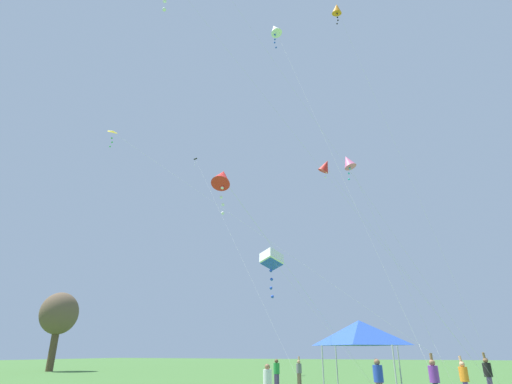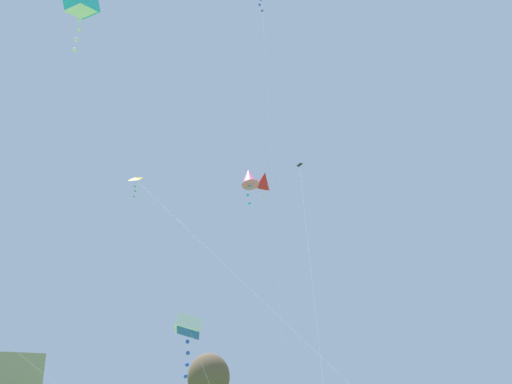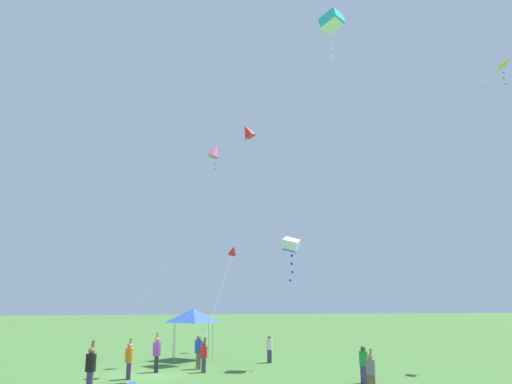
# 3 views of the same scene
# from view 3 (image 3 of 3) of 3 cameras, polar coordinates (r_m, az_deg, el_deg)

# --- Properties ---
(ground_plane) EXTENTS (220.00, 220.00, 0.00)m
(ground_plane) POSITION_cam_3_polar(r_m,az_deg,el_deg) (27.88, -12.39, -19.82)
(ground_plane) COLOR #427033
(festival_tent) EXTENTS (2.63, 2.63, 3.24)m
(festival_tent) POSITION_cam_3_polar(r_m,az_deg,el_deg) (34.24, -7.21, -13.84)
(festival_tent) COLOR #B7B7BC
(festival_tent) RESTS_ON ground
(person_white_shirt) EXTENTS (0.39, 0.39, 1.64)m
(person_white_shirt) POSITION_cam_3_polar(r_m,az_deg,el_deg) (32.59, 1.54, -17.38)
(person_white_shirt) COLOR #473860
(person_white_shirt) RESTS_ON ground
(person_red_shirt) EXTENTS (0.38, 0.38, 1.83)m
(person_red_shirt) POSITION_cam_3_polar(r_m,az_deg,el_deg) (28.46, -5.98, -18.07)
(person_red_shirt) COLOR #473860
(person_red_shirt) RESTS_ON ground
(person_purple_shirt) EXTENTS (0.43, 0.43, 2.09)m
(person_purple_shirt) POSITION_cam_3_polar(r_m,az_deg,el_deg) (28.88, -11.28, -17.57)
(person_purple_shirt) COLOR #282833
(person_purple_shirt) RESTS_ON ground
(person_grey_shirt) EXTENTS (0.38, 0.38, 1.84)m
(person_grey_shirt) POSITION_cam_3_polar(r_m,az_deg,el_deg) (22.62, 12.99, -19.35)
(person_grey_shirt) COLOR brown
(person_grey_shirt) RESTS_ON ground
(person_black_shirt) EXTENTS (0.44, 0.44, 2.12)m
(person_black_shirt) POSITION_cam_3_polar(r_m,az_deg,el_deg) (23.30, -18.39, -18.50)
(person_black_shirt) COLOR #473860
(person_black_shirt) RESTS_ON ground
(person_orange_shirt) EXTENTS (0.40, 0.40, 1.97)m
(person_orange_shirt) POSITION_cam_3_polar(r_m,az_deg,el_deg) (26.73, -14.29, -18.01)
(person_orange_shirt) COLOR #473860
(person_orange_shirt) RESTS_ON ground
(person_blue_shirt) EXTENTS (0.44, 0.44, 1.84)m
(person_blue_shirt) POSITION_cam_3_polar(r_m,az_deg,el_deg) (29.84, -6.58, -17.58)
(person_blue_shirt) COLOR brown
(person_blue_shirt) RESTS_ON ground
(person_green_shirt) EXTENTS (0.40, 0.40, 1.70)m
(person_green_shirt) POSITION_cam_3_polar(r_m,az_deg,el_deg) (25.24, 12.20, -18.56)
(person_green_shirt) COLOR #473860
(person_green_shirt) RESTS_ON ground
(kite_yellow_delta_0) EXTENTS (5.41, 25.45, 19.86)m
(kite_yellow_delta_0) POSITION_cam_3_polar(r_m,az_deg,el_deg) (38.51, 26.06, 12.62)
(kite_yellow_delta_0) COLOR silver
(kite_yellow_delta_0) RESTS_ON ground
(kite_cyan_box_1) EXTENTS (11.90, 17.01, 26.43)m
(kite_cyan_box_1) POSITION_cam_3_polar(r_m,az_deg,el_deg) (42.68, 8.65, 18.66)
(kite_cyan_box_1) COLOR silver
(kite_cyan_box_1) RESTS_ON ground
(kite_red_diamond_2) EXTENTS (4.36, 8.32, 13.87)m
(kite_red_diamond_2) POSITION_cam_3_polar(r_m,az_deg,el_deg) (28.84, -0.99, 6.93)
(kite_red_diamond_2) COLOR silver
(kite_red_diamond_2) RESTS_ON ground
(kite_white_box_3) EXTENTS (1.46, 6.03, 7.62)m
(kite_white_box_3) POSITION_cam_3_polar(r_m,az_deg,el_deg) (30.14, 3.98, -6.09)
(kite_white_box_3) COLOR silver
(kite_white_box_3) RESTS_ON ground
(kite_pink_diamond_4) EXTENTS (2.71, 4.46, 13.05)m
(kite_pink_diamond_4) POSITION_cam_3_polar(r_m,az_deg,el_deg) (29.95, -4.75, 4.71)
(kite_pink_diamond_4) COLOR silver
(kite_pink_diamond_4) RESTS_ON ground
(kite_red_diamond_7) EXTENTS (10.48, 3.92, 8.12)m
(kite_red_diamond_7) POSITION_cam_3_polar(r_m,az_deg,el_deg) (39.69, -2.65, -6.72)
(kite_red_diamond_7) COLOR silver
(kite_red_diamond_7) RESTS_ON ground
(kite_cyan_delta_8) EXTENTS (10.73, 14.54, 27.68)m
(kite_cyan_delta_8) POSITION_cam_3_polar(r_m,az_deg,el_deg) (41.98, 5.62, 20.67)
(kite_cyan_delta_8) COLOR silver
(kite_cyan_delta_8) RESTS_ON ground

